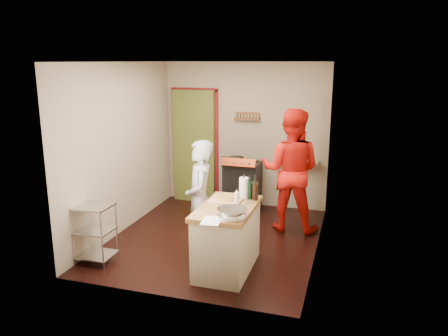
{
  "coord_description": "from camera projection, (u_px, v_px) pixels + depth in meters",
  "views": [
    {
      "loc": [
        1.92,
        -5.85,
        2.62
      ],
      "look_at": [
        0.14,
        0.0,
        1.11
      ],
      "focal_mm": 35.0,
      "sensor_mm": 36.0,
      "label": 1
    }
  ],
  "objects": [
    {
      "name": "floor",
      "position": [
        215.0,
        238.0,
        6.6
      ],
      "size": [
        3.5,
        3.5,
        0.0
      ],
      "primitive_type": "plane",
      "color": "black",
      "rests_on": "ground"
    },
    {
      "name": "back_wall",
      "position": [
        212.0,
        142.0,
        8.16
      ],
      "size": [
        3.0,
        0.44,
        2.6
      ],
      "color": "gray",
      "rests_on": "ground"
    },
    {
      "name": "left_wall",
      "position": [
        122.0,
        148.0,
        6.71
      ],
      "size": [
        0.04,
        3.5,
        2.6
      ],
      "primitive_type": "cube",
      "color": "gray",
      "rests_on": "ground"
    },
    {
      "name": "right_wall",
      "position": [
        321.0,
        161.0,
        5.86
      ],
      "size": [
        0.04,
        3.5,
        2.6
      ],
      "primitive_type": "cube",
      "color": "gray",
      "rests_on": "ground"
    },
    {
      "name": "ceiling",
      "position": [
        214.0,
        61.0,
        5.97
      ],
      "size": [
        3.0,
        3.5,
        0.02
      ],
      "primitive_type": "cube",
      "color": "white",
      "rests_on": "back_wall"
    },
    {
      "name": "stove",
      "position": [
        242.0,
        185.0,
        7.8
      ],
      "size": [
        0.6,
        0.63,
        1.0
      ],
      "color": "black",
      "rests_on": "ground"
    },
    {
      "name": "wire_shelving",
      "position": [
        95.0,
        231.0,
        5.74
      ],
      "size": [
        0.48,
        0.4,
        0.8
      ],
      "color": "silver",
      "rests_on": "ground"
    },
    {
      "name": "island",
      "position": [
        227.0,
        236.0,
        5.53
      ],
      "size": [
        0.68,
        1.27,
        1.16
      ],
      "color": "beige",
      "rests_on": "ground"
    },
    {
      "name": "person_stripe",
      "position": [
        200.0,
        199.0,
        5.85
      ],
      "size": [
        0.58,
        0.69,
        1.61
      ],
      "primitive_type": "imported",
      "rotation": [
        0.0,
        0.0,
        -1.18
      ],
      "color": "#A8A8AC",
      "rests_on": "ground"
    },
    {
      "name": "person_red",
      "position": [
        291.0,
        170.0,
        6.76
      ],
      "size": [
        0.96,
        0.76,
        1.92
      ],
      "primitive_type": "imported",
      "rotation": [
        0.0,
        0.0,
        3.1
      ],
      "color": "red",
      "rests_on": "ground"
    }
  ]
}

